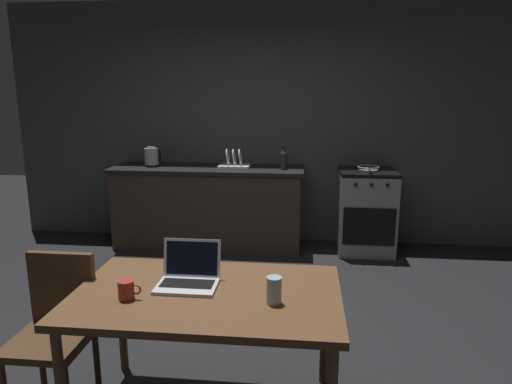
{
  "coord_description": "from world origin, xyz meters",
  "views": [
    {
      "loc": [
        0.57,
        -2.93,
        1.78
      ],
      "look_at": [
        0.15,
        0.99,
        0.89
      ],
      "focal_mm": 32.3,
      "sensor_mm": 36.0,
      "label": 1
    }
  ],
  "objects_px": {
    "chair": "(56,324)",
    "drinking_glass": "(274,290)",
    "bottle": "(284,158)",
    "laptop": "(188,277)",
    "stove_oven": "(366,211)",
    "dining_table": "(207,303)",
    "coffee_mug": "(127,290)",
    "dish_rack": "(234,163)",
    "frying_pan": "(368,168)",
    "electric_kettle": "(152,157)"
  },
  "relations": [
    {
      "from": "dish_rack",
      "to": "dining_table",
      "type": "bearing_deg",
      "value": -84.27
    },
    {
      "from": "dining_table",
      "to": "chair",
      "type": "height_order",
      "value": "chair"
    },
    {
      "from": "bottle",
      "to": "coffee_mug",
      "type": "distance_m",
      "value": 2.99
    },
    {
      "from": "chair",
      "to": "coffee_mug",
      "type": "xyz_separation_m",
      "value": [
        0.47,
        -0.12,
        0.28
      ]
    },
    {
      "from": "stove_oven",
      "to": "frying_pan",
      "type": "xyz_separation_m",
      "value": [
        -0.0,
        -0.03,
        0.48
      ]
    },
    {
      "from": "dining_table",
      "to": "bottle",
      "type": "bearing_deg",
      "value": 84.55
    },
    {
      "from": "electric_kettle",
      "to": "bottle",
      "type": "bearing_deg",
      "value": -1.91
    },
    {
      "from": "electric_kettle",
      "to": "coffee_mug",
      "type": "relative_size",
      "value": 1.87
    },
    {
      "from": "coffee_mug",
      "to": "drinking_glass",
      "type": "xyz_separation_m",
      "value": [
        0.74,
        0.03,
        0.02
      ]
    },
    {
      "from": "stove_oven",
      "to": "chair",
      "type": "height_order",
      "value": "stove_oven"
    },
    {
      "from": "frying_pan",
      "to": "coffee_mug",
      "type": "bearing_deg",
      "value": -118.07
    },
    {
      "from": "stove_oven",
      "to": "drinking_glass",
      "type": "bearing_deg",
      "value": -105.72
    },
    {
      "from": "electric_kettle",
      "to": "frying_pan",
      "type": "bearing_deg",
      "value": -0.7
    },
    {
      "from": "bottle",
      "to": "laptop",
      "type": "bearing_deg",
      "value": -98.02
    },
    {
      "from": "stove_oven",
      "to": "drinking_glass",
      "type": "xyz_separation_m",
      "value": [
        -0.82,
        -2.92,
        0.35
      ]
    },
    {
      "from": "coffee_mug",
      "to": "dish_rack",
      "type": "xyz_separation_m",
      "value": [
        0.1,
        2.96,
        0.17
      ]
    },
    {
      "from": "stove_oven",
      "to": "laptop",
      "type": "relative_size",
      "value": 2.87
    },
    {
      "from": "bottle",
      "to": "coffee_mug",
      "type": "xyz_separation_m",
      "value": [
        -0.65,
        -2.91,
        -0.25
      ]
    },
    {
      "from": "electric_kettle",
      "to": "bottle",
      "type": "xyz_separation_m",
      "value": [
        1.5,
        -0.05,
        0.01
      ]
    },
    {
      "from": "dining_table",
      "to": "laptop",
      "type": "xyz_separation_m",
      "value": [
        -0.12,
        0.08,
        0.11
      ]
    },
    {
      "from": "chair",
      "to": "electric_kettle",
      "type": "bearing_deg",
      "value": 105.48
    },
    {
      "from": "dining_table",
      "to": "drinking_glass",
      "type": "xyz_separation_m",
      "value": [
        0.36,
        -0.1,
        0.14
      ]
    },
    {
      "from": "chair",
      "to": "bottle",
      "type": "height_order",
      "value": "bottle"
    },
    {
      "from": "laptop",
      "to": "dish_rack",
      "type": "distance_m",
      "value": 2.76
    },
    {
      "from": "drinking_glass",
      "to": "coffee_mug",
      "type": "bearing_deg",
      "value": -177.51
    },
    {
      "from": "dining_table",
      "to": "bottle",
      "type": "relative_size",
      "value": 5.46
    },
    {
      "from": "drinking_glass",
      "to": "dish_rack",
      "type": "xyz_separation_m",
      "value": [
        -0.64,
        2.93,
        0.15
      ]
    },
    {
      "from": "electric_kettle",
      "to": "bottle",
      "type": "height_order",
      "value": "bottle"
    },
    {
      "from": "dining_table",
      "to": "bottle",
      "type": "distance_m",
      "value": 2.82
    },
    {
      "from": "stove_oven",
      "to": "dish_rack",
      "type": "relative_size",
      "value": 2.7
    },
    {
      "from": "chair",
      "to": "electric_kettle",
      "type": "distance_m",
      "value": 2.91
    },
    {
      "from": "chair",
      "to": "drinking_glass",
      "type": "xyz_separation_m",
      "value": [
        1.21,
        -0.09,
        0.3
      ]
    },
    {
      "from": "chair",
      "to": "coffee_mug",
      "type": "distance_m",
      "value": 0.56
    },
    {
      "from": "dining_table",
      "to": "drinking_glass",
      "type": "distance_m",
      "value": 0.4
    },
    {
      "from": "laptop",
      "to": "coffee_mug",
      "type": "relative_size",
      "value": 2.69
    },
    {
      "from": "dining_table",
      "to": "dish_rack",
      "type": "relative_size",
      "value": 4.1
    },
    {
      "from": "coffee_mug",
      "to": "laptop",
      "type": "bearing_deg",
      "value": 37.64
    },
    {
      "from": "laptop",
      "to": "drinking_glass",
      "type": "relative_size",
      "value": 2.33
    },
    {
      "from": "stove_oven",
      "to": "laptop",
      "type": "xyz_separation_m",
      "value": [
        -1.3,
        -2.75,
        0.33
      ]
    },
    {
      "from": "electric_kettle",
      "to": "drinking_glass",
      "type": "distance_m",
      "value": 3.34
    },
    {
      "from": "dining_table",
      "to": "frying_pan",
      "type": "relative_size",
      "value": 3.42
    },
    {
      "from": "dining_table",
      "to": "laptop",
      "type": "bearing_deg",
      "value": 146.74
    },
    {
      "from": "stove_oven",
      "to": "dish_rack",
      "type": "distance_m",
      "value": 1.55
    },
    {
      "from": "dining_table",
      "to": "dish_rack",
      "type": "xyz_separation_m",
      "value": [
        -0.28,
        2.83,
        0.29
      ]
    },
    {
      "from": "stove_oven",
      "to": "frying_pan",
      "type": "height_order",
      "value": "frying_pan"
    },
    {
      "from": "dining_table",
      "to": "laptop",
      "type": "height_order",
      "value": "laptop"
    },
    {
      "from": "chair",
      "to": "dish_rack",
      "type": "height_order",
      "value": "dish_rack"
    },
    {
      "from": "stove_oven",
      "to": "electric_kettle",
      "type": "relative_size",
      "value": 4.13
    },
    {
      "from": "bottle",
      "to": "drinking_glass",
      "type": "xyz_separation_m",
      "value": [
        0.09,
        -2.88,
        -0.23
      ]
    },
    {
      "from": "drinking_glass",
      "to": "stove_oven",
      "type": "bearing_deg",
      "value": 74.28
    }
  ]
}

